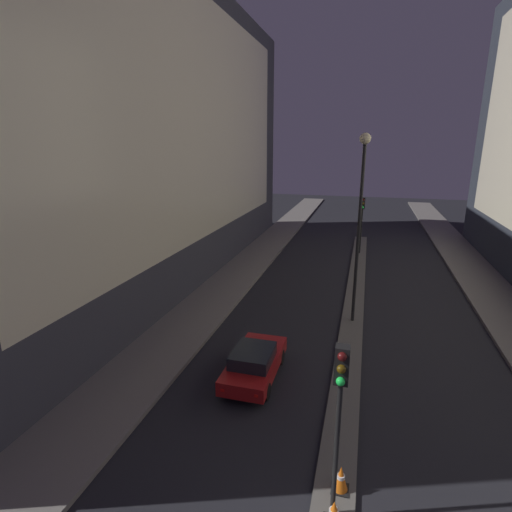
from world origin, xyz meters
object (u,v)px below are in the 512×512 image
object	(u,v)px
traffic_cone_far	(341,478)
car_left_lane	(254,362)
traffic_light_near	(340,396)
traffic_light_mid	(362,213)
street_lamp	(361,201)

from	to	relation	value
traffic_cone_far	car_left_lane	bearing A→B (deg)	128.53
traffic_light_near	car_left_lane	distance (m)	6.97
traffic_cone_far	car_left_lane	distance (m)	5.82
car_left_lane	traffic_light_near	bearing A→B (deg)	-56.94
traffic_light_near	traffic_light_mid	size ratio (longest dim) A/B	1.00
street_lamp	traffic_cone_far	distance (m)	12.21
traffic_light_near	car_left_lane	size ratio (longest dim) A/B	1.14
traffic_light_near	traffic_cone_far	distance (m)	3.11
traffic_light_mid	street_lamp	world-z (taller)	street_lamp
street_lamp	car_left_lane	bearing A→B (deg)	-119.31
traffic_light_mid	traffic_cone_far	bearing A→B (deg)	-89.68
traffic_light_mid	car_left_lane	xyz separation A→B (m)	(-3.49, -19.71, -2.79)
traffic_light_mid	traffic_cone_far	size ratio (longest dim) A/B	6.23
traffic_light_mid	car_left_lane	distance (m)	20.21
traffic_light_near	street_lamp	size ratio (longest dim) A/B	0.50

